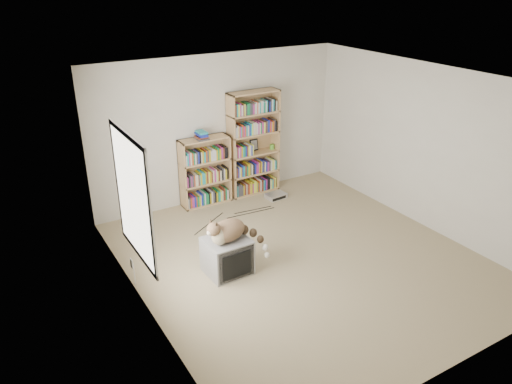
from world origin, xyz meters
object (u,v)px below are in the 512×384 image
bookcase_short (205,174)px  crt_tv (227,256)px  cat (233,233)px  dvd_player (276,196)px  bookcase_tall (253,146)px

bookcase_short → crt_tv: bearing=-108.3°
crt_tv → cat: size_ratio=0.69×
crt_tv → bookcase_short: (0.70, 2.11, 0.29)m
dvd_player → crt_tv: bearing=-143.7°
bookcase_short → dvd_player: bookcase_short is taller
bookcase_short → dvd_player: bearing=-22.0°
cat → bookcase_tall: (1.58, 2.17, 0.28)m
crt_tv → bookcase_tall: bearing=50.5°
cat → bookcase_tall: 2.69m
bookcase_tall → bookcase_short: bookcase_tall is taller
cat → bookcase_tall: bookcase_tall is taller
crt_tv → dvd_player: 2.49m
bookcase_tall → cat: bearing=-126.1°
crt_tv → bookcase_short: bookcase_short is taller
crt_tv → cat: (0.08, -0.05, 0.35)m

